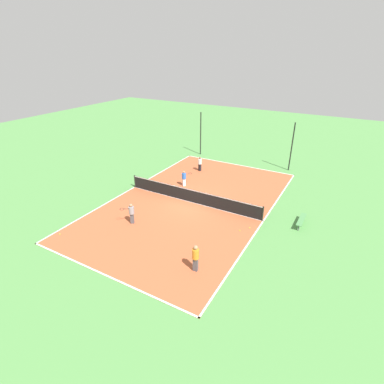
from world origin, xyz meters
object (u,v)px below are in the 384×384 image
Objects in this scene: tennis_net at (192,196)px; player_near_blue at (184,178)px; player_center_orange at (196,256)px; fence_post_back_right at (292,147)px; fence_post_back_left at (201,134)px; tennis_ball_near_net at (250,228)px; tennis_ball_midcourt at (60,234)px; bench at (301,220)px; player_baseline_gray at (131,212)px; tennis_ball_left_sideline at (240,230)px; player_far_white at (200,163)px.

player_near_blue reaches higher than tennis_net.
fence_post_back_right is (0.86, 17.39, 1.39)m from player_center_orange.
player_center_orange is 19.60m from fence_post_back_left.
player_center_orange is at bearing -59.21° from tennis_net.
player_near_blue is 11.00m from player_center_orange.
tennis_ball_midcourt is (-10.39, -6.71, 0.00)m from tennis_ball_near_net.
tennis_ball_near_net is (-2.86, -2.15, -0.34)m from bench.
player_near_blue is 10.89m from tennis_ball_midcourt.
player_center_orange is at bearing 123.19° from player_baseline_gray.
tennis_net is 165.89× the size of tennis_ball_left_sideline.
bench is at bearing -37.21° from fence_post_back_left.
tennis_ball_near_net is at bearing -14.69° from tennis_net.
player_center_orange is (6.61, -12.89, 0.13)m from player_far_white.
tennis_net reaches higher than tennis_ball_near_net.
bench is 27.49× the size of tennis_ball_midcourt.
bench reaches higher than tennis_ball_near_net.
player_far_white is 14.49m from player_center_orange.
tennis_ball_near_net is (7.24, 3.31, -0.80)m from player_baseline_gray.
tennis_ball_near_net and tennis_ball_left_sideline have the same top height.
player_near_blue reaches higher than tennis_ball_left_sideline.
bench reaches higher than tennis_ball_left_sideline.
bench is 27.49× the size of tennis_ball_left_sideline.
bench is at bearing -62.99° from player_near_blue.
fence_post_back_right reaches higher than tennis_ball_near_net.
fence_post_back_left is (-4.90, 10.61, 1.75)m from tennis_net.
player_center_orange reaches higher than player_baseline_gray.
player_center_orange is at bearing 152.18° from bench.
player_near_blue reaches higher than tennis_ball_midcourt.
player_baseline_gray is at bearing -114.51° from fence_post_back_right.
tennis_net is at bearing -151.57° from player_baseline_gray.
player_far_white is 10.78m from player_baseline_gray.
player_baseline_gray is at bearing -59.27° from player_far_white.
bench reaches higher than tennis_ball_midcourt.
tennis_net reaches higher than tennis_ball_left_sideline.
fence_post_back_right reaches higher than player_baseline_gray.
tennis_ball_midcourt is at bearing -178.88° from player_center_orange.
tennis_ball_left_sideline is at bearing -52.62° from fence_post_back_left.
player_baseline_gray reaches higher than tennis_ball_midcourt.
player_far_white is at bearing 112.86° from tennis_net.
player_far_white is 8.86m from fence_post_back_right.
player_center_orange is (4.04, -6.78, 0.36)m from tennis_net.
player_near_blue is 0.85× the size of player_center_orange.
bench is 15.94m from tennis_ball_midcourt.
player_near_blue is (-10.14, 1.55, 0.40)m from bench.
tennis_ball_midcourt is 21.36m from fence_post_back_right.
player_center_orange is 0.35× the size of fence_post_back_left.
player_baseline_gray is at bearing -155.44° from tennis_ball_near_net.
tennis_ball_near_net is at bearing 126.90° from bench.
tennis_ball_left_sideline is (9.93, 6.09, 0.00)m from tennis_ball_midcourt.
bench is at bearing 5.60° from tennis_net.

